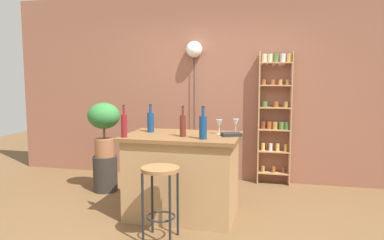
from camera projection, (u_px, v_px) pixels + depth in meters
The scene contains 15 objects.
ground at pixel (175, 225), 4.01m from camera, with size 12.00×12.00×0.00m, color brown.
back_wall at pixel (210, 87), 5.73m from camera, with size 6.40×0.10×2.80m, color #8C5642.
kitchen_counter at pixel (183, 175), 4.25m from camera, with size 1.27×0.83×0.92m.
bar_stool at pixel (160, 185), 3.60m from camera, with size 0.37×0.37×0.71m.
spice_shelf at pixel (275, 113), 5.41m from camera, with size 0.47×0.13×1.92m.
plant_stool at pixel (105, 174), 5.17m from camera, with size 0.33×0.33×0.48m, color #2D2823.
potted_plant at pixel (104, 123), 5.09m from camera, with size 0.44×0.40×0.73m.
bottle_soda_blue at pixel (151, 122), 4.38m from camera, with size 0.08×0.08×0.32m.
bottle_sauce_amber at pixel (124, 125), 4.02m from camera, with size 0.07×0.07×0.35m.
bottle_spirits_clear at pixel (183, 125), 4.05m from camera, with size 0.07×0.07×0.33m.
bottle_vinegar at pixel (203, 127), 3.90m from camera, with size 0.08×0.08×0.34m.
wine_glass_left at pixel (236, 123), 4.29m from camera, with size 0.07×0.07×0.16m.
wine_glass_center at pixel (219, 124), 4.22m from camera, with size 0.07×0.07×0.16m.
cookbook at pixel (231, 134), 4.11m from camera, with size 0.21×0.15×0.04m, color black.
pendant_globe_light at pixel (194, 51), 5.61m from camera, with size 0.24×0.24×2.08m.
Camera 1 is at (1.07, -3.70, 1.58)m, focal length 35.37 mm.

